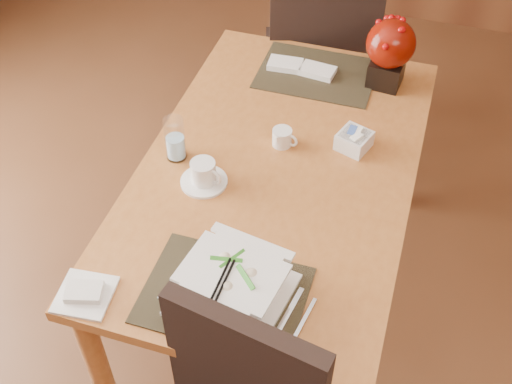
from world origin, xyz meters
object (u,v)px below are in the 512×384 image
(sugar_caddy, at_px, (354,141))
(berry_decor, at_px, (390,50))
(dining_table, at_px, (278,186))
(creamer_jug, at_px, (282,137))
(water_glass, at_px, (175,139))
(far_chair, at_px, (320,53))
(bread_plate, at_px, (85,295))
(soup_setting, at_px, (232,285))
(coffee_cup, at_px, (203,174))

(sugar_caddy, xyz_separation_m, berry_decor, (0.04, 0.40, 0.12))
(dining_table, height_order, creamer_jug, creamer_jug)
(water_glass, bearing_deg, far_chair, 74.56)
(sugar_caddy, height_order, bread_plate, sugar_caddy)
(sugar_caddy, bearing_deg, water_glass, -158.23)
(dining_table, bearing_deg, far_chair, 94.14)
(berry_decor, bearing_deg, soup_setting, -102.01)
(coffee_cup, xyz_separation_m, water_glass, (-0.13, 0.09, 0.04))
(water_glass, xyz_separation_m, bread_plate, (-0.03, -0.61, -0.07))
(soup_setting, bearing_deg, creamer_jug, 103.47)
(sugar_caddy, height_order, berry_decor, berry_decor)
(coffee_cup, bearing_deg, water_glass, 145.69)
(dining_table, relative_size, bread_plate, 9.90)
(water_glass, relative_size, sugar_caddy, 1.55)
(berry_decor, bearing_deg, bread_plate, -117.13)
(water_glass, xyz_separation_m, sugar_caddy, (0.56, 0.23, -0.05))
(sugar_caddy, relative_size, berry_decor, 0.38)
(berry_decor, bearing_deg, water_glass, -134.07)
(water_glass, distance_m, sugar_caddy, 0.61)
(water_glass, relative_size, bread_plate, 1.05)
(dining_table, distance_m, creamer_jug, 0.17)
(soup_setting, bearing_deg, bread_plate, -153.70)
(water_glass, xyz_separation_m, berry_decor, (0.61, 0.63, 0.07))
(bread_plate, bearing_deg, far_chair, 79.35)
(soup_setting, xyz_separation_m, creamer_jug, (-0.04, 0.66, -0.03))
(dining_table, height_order, coffee_cup, coffee_cup)
(dining_table, distance_m, soup_setting, 0.57)
(creamer_jug, height_order, berry_decor, berry_decor)
(soup_setting, height_order, bread_plate, soup_setting)
(creamer_jug, bearing_deg, soup_setting, -71.07)
(berry_decor, bearing_deg, far_chair, 131.71)
(water_glass, distance_m, creamer_jug, 0.37)
(berry_decor, xyz_separation_m, bread_plate, (-0.63, -1.24, -0.15))
(bread_plate, bearing_deg, berry_decor, 62.87)
(sugar_caddy, height_order, far_chair, far_chair)
(far_chair, bearing_deg, dining_table, 77.18)
(sugar_caddy, xyz_separation_m, bread_plate, (-0.59, -0.83, -0.03))
(sugar_caddy, bearing_deg, berry_decor, 84.08)
(soup_setting, relative_size, berry_decor, 1.24)
(dining_table, bearing_deg, coffee_cup, -144.86)
(creamer_jug, xyz_separation_m, far_chair, (-0.05, 0.83, -0.19))
(creamer_jug, relative_size, far_chair, 0.08)
(dining_table, distance_m, far_chair, 0.94)
(sugar_caddy, distance_m, far_chair, 0.85)
(dining_table, xyz_separation_m, far_chair, (-0.07, 0.94, -0.07))
(soup_setting, distance_m, sugar_caddy, 0.74)
(water_glass, distance_m, bread_plate, 0.61)
(soup_setting, bearing_deg, coffee_cup, 130.19)
(bread_plate, bearing_deg, water_glass, 87.51)
(water_glass, distance_m, berry_decor, 0.88)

